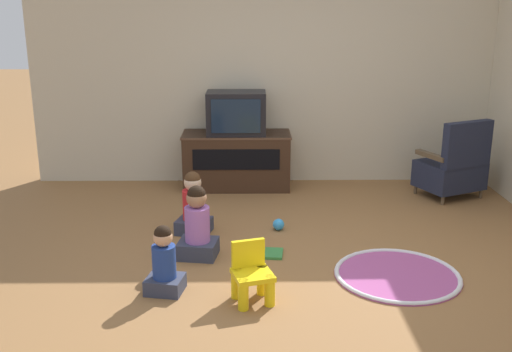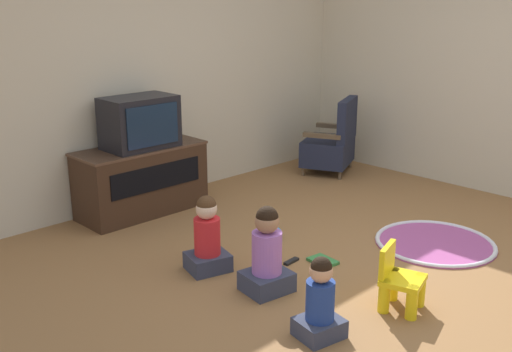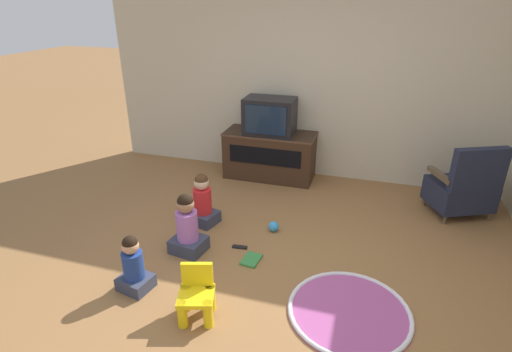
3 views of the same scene
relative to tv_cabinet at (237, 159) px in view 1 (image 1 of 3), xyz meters
The scene contains 13 objects.
ground_plane 2.33m from the tv_cabinet, 74.59° to the right, with size 30.00×30.00×0.00m, color olive.
wall_back 1.19m from the tv_cabinet, 43.76° to the left, with size 5.48×0.12×2.85m.
tv_cabinet is the anchor object (origin of this frame).
television 0.55m from the tv_cabinet, 90.00° to the right, with size 0.66×0.42×0.48m.
black_armchair 2.42m from the tv_cabinet, ahead, with size 0.80×0.74×0.88m.
yellow_kid_chair 2.77m from the tv_cabinet, 86.72° to the right, with size 0.34×0.33×0.43m.
play_mat 2.74m from the tv_cabinet, 61.13° to the right, with size 1.00×1.00×0.04m.
child_watching_left 2.67m from the tv_cabinet, 100.59° to the right, with size 0.31×0.28×0.53m.
child_watching_center 2.00m from the tv_cabinet, 98.50° to the right, with size 0.36×0.33×0.63m.
child_watching_right 1.48m from the tv_cabinet, 104.82° to the right, with size 0.36×0.33×0.60m.
toy_ball 1.46m from the tv_cabinet, 73.00° to the right, with size 0.11×0.11×0.11m.
book 2.01m from the tv_cabinet, 79.86° to the right, with size 0.18×0.23×0.02m.
remote_control 1.82m from the tv_cabinet, 84.46° to the right, with size 0.15×0.06×0.02m.
Camera 1 is at (-0.48, -4.47, 2.09)m, focal length 42.00 mm.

